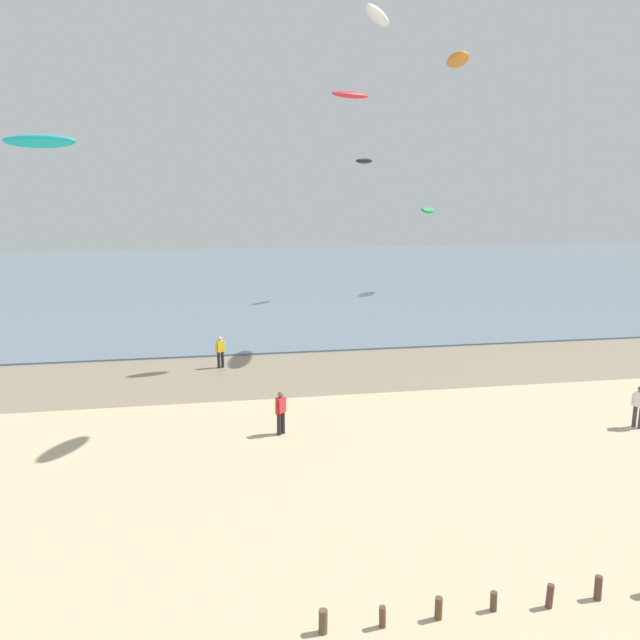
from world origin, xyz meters
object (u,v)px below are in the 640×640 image
object	(u,v)px
kite_aloft_1	(364,161)
kite_aloft_2	(428,210)
kite_aloft_3	(377,16)
kite_aloft_6	(350,95)
kite_aloft_4	(39,141)
person_mid_beach	(281,411)
person_left_flank	(220,351)
person_right_flank	(639,405)
kite_aloft_0	(458,60)

from	to	relation	value
kite_aloft_1	kite_aloft_2	size ratio (longest dim) A/B	0.71
kite_aloft_3	kite_aloft_6	distance (m)	9.22
kite_aloft_4	kite_aloft_6	bearing A→B (deg)	17.91
person_mid_beach	kite_aloft_3	xyz separation A→B (m)	(3.81, 1.06, 14.51)
person_left_flank	kite_aloft_4	size ratio (longest dim) A/B	0.52
kite_aloft_2	kite_aloft_3	distance (m)	34.73
person_left_flank	person_right_flank	distance (m)	19.80
kite_aloft_1	kite_aloft_3	world-z (taller)	kite_aloft_3
kite_aloft_2	person_left_flank	bearing A→B (deg)	172.34
person_right_flank	kite_aloft_1	world-z (taller)	kite_aloft_1
person_mid_beach	kite_aloft_3	bearing A→B (deg)	15.48
kite_aloft_0	kite_aloft_2	bearing A→B (deg)	176.55
kite_aloft_0	kite_aloft_1	xyz separation A→B (m)	(-1.04, 17.21, -4.61)
kite_aloft_0	kite_aloft_6	xyz separation A→B (m)	(-6.58, -2.18, -2.34)
kite_aloft_4	kite_aloft_0	bearing A→B (deg)	21.02
person_left_flank	kite_aloft_1	world-z (taller)	kite_aloft_1
kite_aloft_0	person_right_flank	bearing A→B (deg)	22.77
person_left_flank	kite_aloft_0	bearing A→B (deg)	10.58
person_right_flank	kite_aloft_0	bearing A→B (deg)	100.35
person_mid_beach	kite_aloft_4	bearing A→B (deg)	141.17
kite_aloft_3	kite_aloft_6	bearing A→B (deg)	20.31
person_right_flank	kite_aloft_2	bearing A→B (deg)	84.77
kite_aloft_1	kite_aloft_6	bearing A→B (deg)	30.87
person_right_flank	kite_aloft_0	size ratio (longest dim) A/B	0.49
kite_aloft_3	kite_aloft_4	xyz separation A→B (m)	(-13.64, 6.85, -4.03)
kite_aloft_2	kite_aloft_6	bearing A→B (deg)	-176.05
person_mid_beach	kite_aloft_1	distance (m)	33.11
kite_aloft_0	kite_aloft_3	size ratio (longest dim) A/B	1.38
person_left_flank	person_right_flank	size ratio (longest dim) A/B	1.00
kite_aloft_3	kite_aloft_0	bearing A→B (deg)	-7.29
kite_aloft_2	kite_aloft_6	world-z (taller)	kite_aloft_6
person_left_flank	kite_aloft_6	bearing A→B (deg)	2.95
person_mid_beach	kite_aloft_2	bearing A→B (deg)	62.05
kite_aloft_4	person_right_flank	bearing A→B (deg)	-12.67
kite_aloft_2	kite_aloft_3	xyz separation A→B (m)	(-13.27, -31.14, 7.78)
kite_aloft_2	kite_aloft_6	xyz separation A→B (m)	(-12.24, -22.09, 6.42)
person_right_flank	kite_aloft_0	world-z (taller)	kite_aloft_0
kite_aloft_1	kite_aloft_2	bearing A→B (deg)	158.74
kite_aloft_2	kite_aloft_0	bearing A→B (deg)	-162.93
person_mid_beach	person_left_flank	xyz separation A→B (m)	(-2.15, 9.75, 0.00)
kite_aloft_2	kite_aloft_4	xyz separation A→B (m)	(-26.91, -24.29, 3.75)
person_right_flank	kite_aloft_6	distance (m)	19.91
person_right_flank	kite_aloft_6	world-z (taller)	kite_aloft_6
kite_aloft_3	person_left_flank	bearing A→B (deg)	61.29
kite_aloft_6	person_right_flank	bearing A→B (deg)	110.63
person_right_flank	kite_aloft_1	distance (m)	33.27
kite_aloft_2	kite_aloft_3	world-z (taller)	kite_aloft_3
person_mid_beach	person_left_flank	world-z (taller)	same
kite_aloft_0	kite_aloft_2	size ratio (longest dim) A/B	1.08
person_left_flank	kite_aloft_3	xyz separation A→B (m)	(5.97, -8.70, 14.51)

